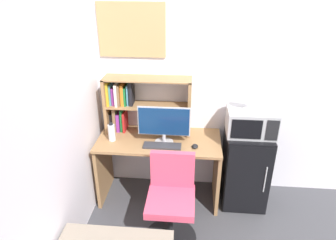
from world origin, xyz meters
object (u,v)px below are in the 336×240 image
desk_chair (171,205)px  mini_fridge (245,168)px  desk_fan (250,97)px  wall_corkboard (132,30)px  hutch_bookshelf (134,102)px  computer_mouse (195,146)px  microwave (251,122)px  water_bottle (112,132)px  monitor (164,124)px  keyboard (162,146)px

desk_chair → mini_fridge: bearing=39.0°
desk_fan → wall_corkboard: wall_corkboard is taller
desk_chair → hutch_bookshelf: bearing=121.5°
computer_mouse → microwave: size_ratio=0.17×
water_bottle → desk_chair: 0.98m
monitor → mini_fridge: monitor is taller
hutch_bookshelf → desk_chair: hutch_bookshelf is taller
hutch_bookshelf → keyboard: hutch_bookshelf is taller
hutch_bookshelf → water_bottle: (-0.20, -0.25, -0.25)m
keyboard → wall_corkboard: size_ratio=0.56×
keyboard → desk_chair: desk_chair is taller
water_bottle → monitor: bearing=-0.4°
hutch_bookshelf → computer_mouse: hutch_bookshelf is taller
mini_fridge → desk_fan: bearing=-176.0°
water_bottle → microwave: bearing=3.9°
mini_fridge → wall_corkboard: size_ratio=1.25×
desk_fan → hutch_bookshelf: bearing=172.4°
water_bottle → mini_fridge: bearing=3.7°
monitor → desk_chair: bearing=-77.2°
keyboard → desk_chair: (0.13, -0.44, -0.38)m
monitor → keyboard: monitor is taller
water_bottle → wall_corkboard: (0.19, 0.36, 0.99)m
mini_fridge → wall_corkboard: wall_corkboard is taller
keyboard → microwave: (0.90, 0.19, 0.23)m
mini_fridge → wall_corkboard: (-1.25, 0.27, 1.42)m
keyboard → microwave: microwave is taller
monitor → wall_corkboard: bearing=135.1°
computer_mouse → water_bottle: water_bottle is taller
hutch_bookshelf → computer_mouse: (0.68, -0.33, -0.33)m
hutch_bookshelf → computer_mouse: size_ratio=10.91×
monitor → desk_fan: (0.85, 0.10, 0.28)m
monitor → desk_chair: size_ratio=0.61×
computer_mouse → mini_fridge: 0.68m
keyboard → computer_mouse: (0.33, 0.01, 0.01)m
desk_fan → mini_fridge: bearing=4.0°
hutch_bookshelf → mini_fridge: bearing=-7.3°
monitor → desk_fan: size_ratio=2.22×
mini_fridge → keyboard: bearing=-168.5°
hutch_bookshelf → computer_mouse: 0.83m
mini_fridge → desk_chair: (-0.77, -0.62, -0.04)m
computer_mouse → desk_fan: desk_fan is taller
hutch_bookshelf → mini_fridge: 1.43m
microwave → wall_corkboard: (-1.25, 0.26, 0.85)m
computer_mouse → water_bottle: 0.89m
hutch_bookshelf → wall_corkboard: (-0.01, 0.11, 0.75)m
keyboard → water_bottle: bearing=170.9°
keyboard → water_bottle: water_bottle is taller
monitor → desk_fan: desk_fan is taller
hutch_bookshelf → wall_corkboard: 0.75m
microwave → desk_chair: 1.16m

